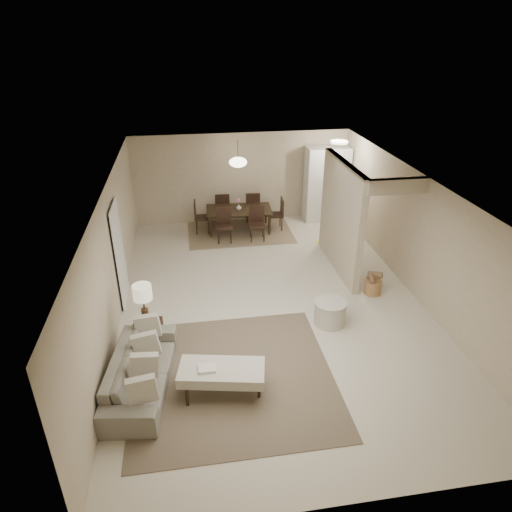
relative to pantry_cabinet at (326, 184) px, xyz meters
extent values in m
plane|color=beige|center=(-2.35, -4.15, -1.05)|extent=(9.00, 9.00, 0.00)
plane|color=white|center=(-2.35, -4.15, 1.45)|extent=(9.00, 9.00, 0.00)
plane|color=tan|center=(-2.35, 0.35, 0.20)|extent=(6.00, 0.00, 6.00)
plane|color=tan|center=(-5.35, -4.15, 0.20)|extent=(0.00, 9.00, 9.00)
plane|color=tan|center=(0.65, -4.15, 0.20)|extent=(0.00, 9.00, 9.00)
cube|color=tan|center=(-0.55, -2.90, 0.20)|extent=(0.15, 2.50, 2.50)
cube|color=black|center=(-5.32, -3.55, -0.03)|extent=(0.04, 0.90, 2.04)
cube|color=white|center=(0.00, 0.00, 0.00)|extent=(1.20, 0.55, 2.10)
cylinder|color=white|center=(-0.05, -0.95, 1.41)|extent=(0.44, 0.44, 0.05)
cube|color=brown|center=(-3.37, -6.25, -1.04)|extent=(3.20, 3.20, 0.01)
imported|color=gray|center=(-4.80, -6.25, -0.74)|extent=(2.21, 1.11, 0.62)
cube|color=beige|center=(-3.57, -6.55, -0.67)|extent=(1.39, 0.83, 0.17)
cylinder|color=black|center=(-4.12, -6.76, -0.90)|extent=(0.05, 0.05, 0.29)
cylinder|color=black|center=(-3.03, -6.76, -0.90)|extent=(0.05, 0.05, 0.29)
cylinder|color=black|center=(-4.12, -6.33, -0.90)|extent=(0.05, 0.05, 0.29)
cylinder|color=black|center=(-3.03, -6.33, -0.90)|extent=(0.05, 0.05, 0.29)
cube|color=black|center=(-4.75, -5.26, -0.80)|extent=(0.54, 0.54, 0.51)
cylinder|color=#4A331F|center=(-4.75, -5.26, -0.39)|extent=(0.12, 0.12, 0.30)
cylinder|color=#4A331F|center=(-4.75, -5.26, -0.11)|extent=(0.03, 0.03, 0.26)
cylinder|color=beige|center=(-4.75, -5.26, 0.09)|extent=(0.32, 0.32, 0.26)
cylinder|color=beige|center=(-1.40, -5.05, -0.81)|extent=(0.61, 0.61, 0.47)
cylinder|color=brown|center=(-0.17, -4.15, -0.90)|extent=(0.47, 0.47, 0.31)
cube|color=#78634A|center=(-2.55, -0.45, -1.04)|extent=(2.80, 2.10, 0.01)
imported|color=black|center=(-2.55, -0.45, -0.74)|extent=(1.80, 1.07, 0.62)
imported|color=white|center=(-2.55, -0.45, -0.36)|extent=(0.14, 0.14, 0.15)
cube|color=yellow|center=(-0.16, -1.62, -1.04)|extent=(0.98, 0.72, 0.01)
cylinder|color=#4A331F|center=(-2.55, -0.45, 1.20)|extent=(0.02, 0.02, 0.50)
ellipsoid|color=#FFEAC6|center=(-2.55, -0.45, 0.87)|extent=(0.46, 0.46, 0.25)
camera|label=1|loc=(-3.90, -11.91, 4.04)|focal=32.00mm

